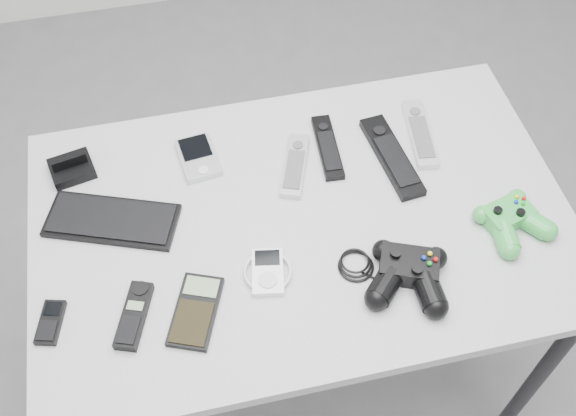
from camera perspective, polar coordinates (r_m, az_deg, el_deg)
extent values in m
plane|color=slate|center=(2.13, 0.91, -10.64)|extent=(3.50, 3.50, 0.00)
cube|color=#97979A|center=(1.43, 1.23, -1.19)|extent=(1.13, 0.73, 0.03)
cylinder|color=black|center=(1.78, 20.36, -13.30)|extent=(0.04, 0.04, 0.73)
cylinder|color=black|center=(1.93, -16.30, -2.90)|extent=(0.04, 0.04, 0.73)
cylinder|color=black|center=(2.04, 13.19, 2.38)|extent=(0.04, 0.04, 0.73)
cube|color=black|center=(1.46, -14.68, -0.99)|extent=(0.30, 0.20, 0.02)
cube|color=black|center=(1.55, -17.94, 3.49)|extent=(0.11, 0.10, 0.05)
cube|color=#B9BAC1|center=(1.53, -7.61, 4.29)|extent=(0.09, 0.13, 0.02)
cube|color=#B9BAC1|center=(1.50, 0.60, 3.65)|extent=(0.10, 0.18, 0.02)
cube|color=black|center=(1.54, 3.37, 5.20)|extent=(0.05, 0.19, 0.02)
cube|color=black|center=(1.53, 8.77, 4.38)|extent=(0.08, 0.24, 0.02)
cube|color=silver|center=(1.59, 11.09, 6.25)|extent=(0.07, 0.21, 0.02)
cube|color=black|center=(1.36, -19.48, -9.10)|extent=(0.06, 0.10, 0.02)
cube|color=black|center=(1.32, -12.91, -8.84)|extent=(0.09, 0.15, 0.02)
cube|color=black|center=(1.31, -7.83, -8.63)|extent=(0.13, 0.17, 0.02)
cube|color=white|center=(1.34, -1.73, -5.41)|extent=(0.11, 0.12, 0.02)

